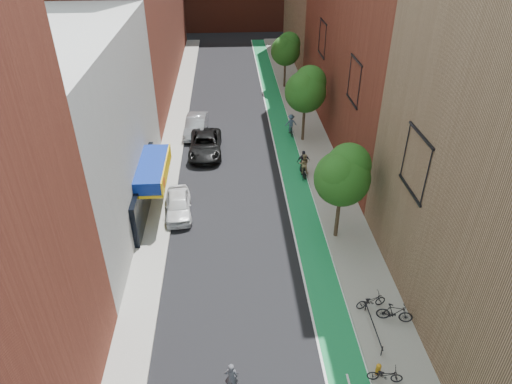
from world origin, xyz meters
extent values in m
plane|color=black|center=(0.00, 0.00, 0.00)|extent=(160.00, 160.00, 0.00)
cube|color=#157B4E|center=(4.00, 26.00, 0.01)|extent=(2.00, 68.00, 0.01)
cube|color=gray|center=(-6.00, 26.00, 0.07)|extent=(2.00, 68.00, 0.15)
cube|color=gray|center=(6.50, 26.00, 0.07)|extent=(3.00, 68.00, 0.15)
cube|color=silver|center=(-11.00, 14.00, 6.00)|extent=(8.00, 20.00, 12.00)
cube|color=maroon|center=(12.00, 26.00, 11.00)|extent=(8.00, 28.00, 22.00)
cylinder|color=#332619|center=(5.60, 10.00, 1.65)|extent=(0.24, 0.24, 3.30)
sphere|color=#234D14|center=(5.60, 10.00, 4.38)|extent=(3.36, 3.36, 3.36)
sphere|color=#234D14|center=(6.00, 10.30, 5.10)|extent=(2.64, 2.64, 2.64)
sphere|color=#234D14|center=(5.30, 9.70, 4.86)|extent=(2.40, 2.40, 2.40)
cylinder|color=#332619|center=(5.60, 24.00, 1.73)|extent=(0.24, 0.24, 3.47)
sphere|color=#234D14|center=(5.60, 24.00, 4.60)|extent=(3.53, 3.53, 3.53)
sphere|color=#234D14|center=(6.00, 24.30, 5.36)|extent=(2.77, 2.77, 2.77)
sphere|color=#234D14|center=(5.30, 23.70, 5.10)|extent=(2.52, 2.52, 2.52)
cylinder|color=#332619|center=(5.60, 38.00, 1.59)|extent=(0.24, 0.24, 3.19)
sphere|color=#234D14|center=(5.60, 38.00, 4.23)|extent=(3.25, 3.25, 3.25)
sphere|color=#234D14|center=(6.00, 38.30, 4.93)|extent=(2.55, 2.55, 2.55)
sphere|color=#234D14|center=(5.30, 37.70, 4.70)|extent=(2.32, 2.32, 2.32)
imported|color=white|center=(-4.60, 13.29, 0.73)|extent=(2.09, 4.43, 1.47)
imported|color=black|center=(-3.00, 22.17, 0.81)|extent=(2.68, 5.80, 1.61)
imported|color=#92959A|center=(-3.97, 26.17, 0.82)|extent=(2.14, 5.13, 1.65)
imported|color=#45464C|center=(-1.23, -0.63, 1.15)|extent=(0.60, 0.41, 1.60)
imported|color=black|center=(4.70, 17.59, 0.45)|extent=(0.71, 1.56, 0.90)
imported|color=#968157|center=(4.70, 17.69, 1.16)|extent=(0.89, 0.76, 1.62)
imported|color=black|center=(4.70, 17.87, 0.44)|extent=(0.81, 1.75, 0.89)
imported|color=black|center=(4.70, 17.97, 1.24)|extent=(1.09, 0.56, 1.77)
imported|color=black|center=(4.70, 25.27, 0.47)|extent=(0.58, 1.58, 0.93)
imported|color=#3E5471|center=(4.70, 25.37, 1.17)|extent=(1.11, 0.71, 1.64)
imported|color=black|center=(6.12, 3.84, 0.58)|extent=(1.73, 0.89, 0.87)
imported|color=black|center=(7.05, 2.85, 0.70)|extent=(1.89, 1.00, 1.09)
imported|color=black|center=(5.53, -0.53, 0.56)|extent=(1.64, 0.82, 0.82)
cylinder|color=orange|center=(5.34, -0.17, 0.39)|extent=(0.21, 0.21, 0.49)
sphere|color=orange|center=(5.34, -0.17, 0.70)|extent=(0.23, 0.23, 0.23)
camera|label=1|loc=(-0.96, -12.75, 18.13)|focal=32.00mm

